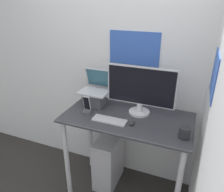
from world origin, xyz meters
name	(u,v)px	position (x,y,z in m)	size (l,w,h in m)	color
wall_back	(141,68)	(0.00, 0.70, 1.30)	(6.00, 0.06, 2.60)	silver
wall_side_right	(216,111)	(0.67, 0.00, 1.30)	(0.06, 6.00, 2.60)	silver
desk	(127,134)	(0.00, 0.31, 0.76)	(1.17, 0.62, 0.95)	#333338
laptop	(95,95)	(-0.38, 0.42, 1.05)	(0.28, 0.26, 0.35)	#4C4C51
monitor	(140,91)	(0.08, 0.42, 1.18)	(0.63, 0.19, 0.45)	silver
keyboard	(109,120)	(-0.12, 0.18, 0.96)	(0.30, 0.11, 0.02)	silver
mouse	(132,123)	(0.08, 0.19, 0.97)	(0.04, 0.07, 0.03)	#262626
cell_phone	(87,109)	(-0.37, 0.22, 1.00)	(0.08, 0.08, 0.17)	#4C4C51
computer_tower	(108,161)	(-0.23, 0.40, 0.29)	(0.22, 0.41, 0.58)	silver
mug	(184,133)	(0.51, 0.16, 1.00)	(0.09, 0.09, 0.09)	#262628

